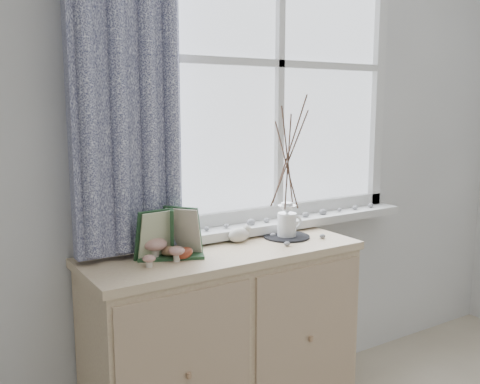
{
  "coord_description": "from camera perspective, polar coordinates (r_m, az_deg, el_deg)",
  "views": [
    {
      "loc": [
        -1.27,
        -0.13,
        1.46
      ],
      "look_at": [
        -0.1,
        1.7,
        1.1
      ],
      "focal_mm": 40.0,
      "sensor_mm": 36.0,
      "label": 1
    }
  ],
  "objects": [
    {
      "name": "twig_pitcher",
      "position": [
        2.42,
        5.12,
        3.87
      ],
      "size": [
        0.29,
        0.29,
        0.66
      ],
      "rotation": [
        0.0,
        0.0,
        -0.28
      ],
      "color": "white",
      "rests_on": "crocheted_doily"
    },
    {
      "name": "sideboard_pebbles",
      "position": [
        2.44,
        4.51,
        -4.9
      ],
      "size": [
        0.33,
        0.23,
        0.02
      ],
      "color": "gray",
      "rests_on": "sideboard"
    },
    {
      "name": "botanical_book",
      "position": [
        2.12,
        -7.09,
        -4.42
      ],
      "size": [
        0.33,
        0.24,
        0.21
      ],
      "primitive_type": null,
      "rotation": [
        0.0,
        0.0,
        -0.4
      ],
      "color": "#1E4023",
      "rests_on": "sideboard"
    },
    {
      "name": "crocheted_doily",
      "position": [
        2.49,
        5.0,
        -4.76
      ],
      "size": [
        0.21,
        0.21,
        0.01
      ],
      "primitive_type": "cylinder",
      "color": "black",
      "rests_on": "sideboard"
    },
    {
      "name": "wooden_eggs",
      "position": [
        2.17,
        -7.68,
        -6.24
      ],
      "size": [
        0.14,
        0.17,
        0.07
      ],
      "color": "tan",
      "rests_on": "sideboard"
    },
    {
      "name": "sideboard",
      "position": [
        2.42,
        -1.63,
        -15.89
      ],
      "size": [
        1.2,
        0.45,
        0.85
      ],
      "color": "beige",
      "rests_on": "ground"
    },
    {
      "name": "toadstool_cluster",
      "position": [
        2.13,
        -8.61,
        -5.92
      ],
      "size": [
        0.18,
        0.15,
        0.09
      ],
      "color": "silver",
      "rests_on": "sideboard"
    },
    {
      "name": "songbird_figurine",
      "position": [
        2.39,
        -0.13,
        -4.52
      ],
      "size": [
        0.15,
        0.08,
        0.07
      ],
      "primitive_type": null,
      "rotation": [
        0.0,
        0.0,
        0.08
      ],
      "color": "silver",
      "rests_on": "sideboard"
    }
  ]
}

